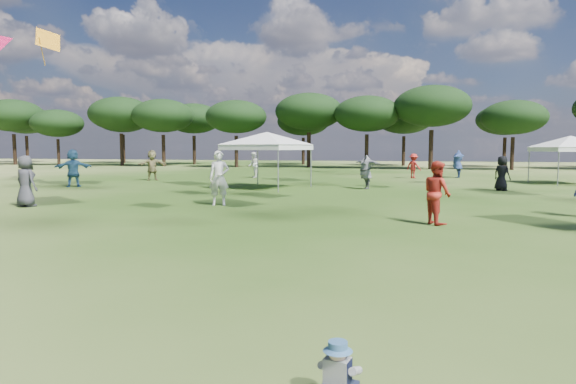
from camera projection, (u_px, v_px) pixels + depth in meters
The scene contains 5 objects.
tree_line at pixel (421, 112), 46.75m from camera, with size 108.78×17.63×7.77m.
tent_left at pixel (267, 135), 23.02m from camera, with size 6.47×6.47×3.00m.
tent_right at pixel (570, 138), 25.91m from camera, with size 5.99×5.99×2.89m.
toddler at pixel (338, 374), 3.70m from camera, with size 0.35×0.38×0.48m.
festival_crowd at pixel (357, 170), 23.46m from camera, with size 30.22×22.06×1.90m.
Camera 1 is at (0.89, -1.58, 1.95)m, focal length 30.00 mm.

